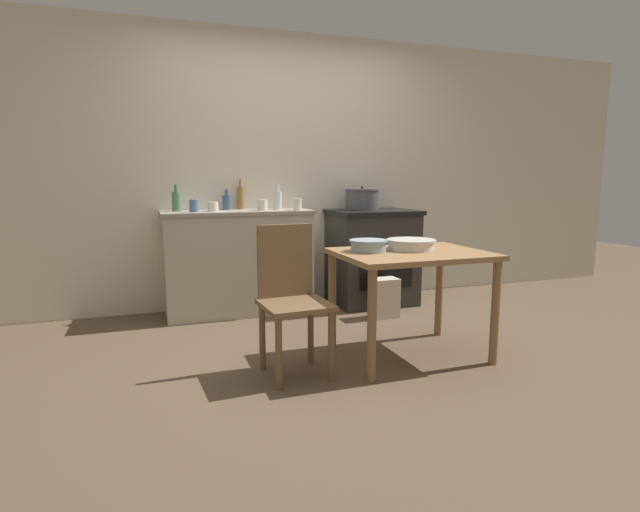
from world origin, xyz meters
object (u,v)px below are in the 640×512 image
object	(u,v)px
work_table	(411,267)
chair	(291,295)
bottle_left	(227,202)
bottle_mid_left	(241,197)
flour_sack	(384,298)
cup_center	(194,206)
stock_pot	(362,199)
bottle_far_left	(177,201)
mixing_bowl_large	(411,244)
mixing_bowl_small	(369,245)
stove	(372,257)
cup_mid_right	(262,205)
cup_right	(298,204)
bottle_center_left	(278,200)
cup_center_right	(213,207)

from	to	relation	value
work_table	chair	size ratio (longest dim) A/B	1.06
bottle_left	bottle_mid_left	size ratio (longest dim) A/B	0.66
chair	flour_sack	size ratio (longest dim) A/B	2.66
bottle_left	cup_center	distance (m)	0.37
stock_pot	bottle_far_left	distance (m)	1.71
bottle_far_left	cup_center	distance (m)	0.20
flour_sack	mixing_bowl_large	xyz separation A→B (m)	(-0.23, -0.84, 0.59)
flour_sack	mixing_bowl_small	size ratio (longest dim) A/B	1.34
stove	bottle_left	distance (m)	1.47
work_table	cup_center	xyz separation A→B (m)	(-1.27, 1.42, 0.36)
cup_mid_right	cup_right	distance (m)	0.31
bottle_center_left	cup_center	xyz separation A→B (m)	(-0.75, -0.11, -0.03)
stove	bottle_mid_left	distance (m)	1.37
cup_right	cup_center_right	bearing A→B (deg)	173.11
cup_mid_right	bottle_left	bearing A→B (deg)	144.99
flour_sack	cup_mid_right	xyz separation A→B (m)	(-0.95, 0.52, 0.80)
mixing_bowl_large	cup_center	size ratio (longest dim) A/B	3.20
chair	mixing_bowl_small	distance (m)	0.64
mixing_bowl_small	bottle_far_left	bearing A→B (deg)	127.68
stove	stock_pot	distance (m)	0.56
work_table	mixing_bowl_large	bearing A→B (deg)	62.57
flour_sack	stock_pot	world-z (taller)	stock_pot
bottle_far_left	bottle_left	bearing A→B (deg)	8.76
bottle_left	cup_center	xyz separation A→B (m)	(-0.31, -0.21, -0.02)
bottle_left	cup_right	distance (m)	0.65
mixing_bowl_large	cup_mid_right	bearing A→B (deg)	118.12
flour_sack	cup_center	xyz separation A→B (m)	(-1.54, 0.50, 0.81)
flour_sack	bottle_left	size ratio (longest dim) A/B	1.88
chair	bottle_far_left	bearing A→B (deg)	106.27
bottle_far_left	cup_center	bearing A→B (deg)	-47.43
work_table	cup_mid_right	xyz separation A→B (m)	(-0.68, 1.44, 0.36)
cup_mid_right	bottle_far_left	bearing A→B (deg)	169.79
work_table	cup_mid_right	size ratio (longest dim) A/B	10.36
stock_pot	mixing_bowl_large	distance (m)	1.45
cup_center	cup_mid_right	world-z (taller)	cup_center
mixing_bowl_small	bottle_mid_left	distance (m)	1.71
work_table	cup_mid_right	bearing A→B (deg)	115.39
bottle_center_left	mixing_bowl_small	bearing A→B (deg)	-80.22
flour_sack	bottle_mid_left	size ratio (longest dim) A/B	1.25
bottle_center_left	cup_center	world-z (taller)	bottle_center_left
flour_sack	bottle_mid_left	xyz separation A→B (m)	(-1.10, 0.77, 0.86)
mixing_bowl_large	bottle_far_left	distance (m)	2.09
cup_center	cup_center_right	bearing A→B (deg)	6.67
mixing_bowl_large	cup_center	world-z (taller)	cup_center
stock_pot	chair	bearing A→B (deg)	-127.45
bottle_center_left	cup_right	distance (m)	0.23
bottle_left	cup_center_right	bearing A→B (deg)	-127.55
bottle_mid_left	cup_mid_right	world-z (taller)	bottle_mid_left
bottle_far_left	cup_center_right	bearing A→B (deg)	-23.16
stock_pot	bottle_center_left	bearing A→B (deg)	176.83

